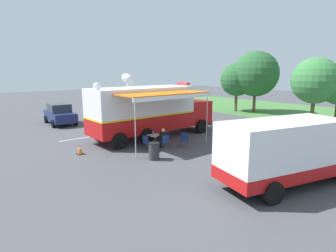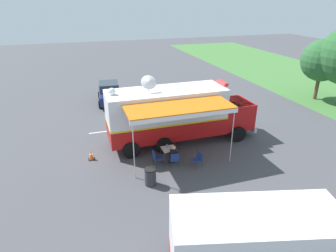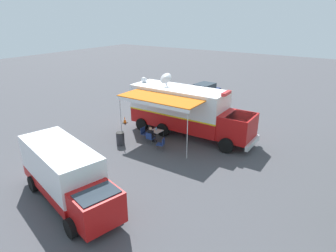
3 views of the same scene
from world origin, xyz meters
name	(u,v)px [view 3 (image 3 of 3)]	position (x,y,z in m)	size (l,w,h in m)	color
ground_plane	(178,132)	(0.00, 0.00, 0.00)	(100.00, 100.00, 0.00)	#47474C
lot_stripe	(173,117)	(-2.85, -2.28, 0.00)	(0.12, 4.80, 0.01)	silver
command_truck	(187,110)	(0.04, 0.75, 1.94)	(4.88, 9.50, 4.53)	#B71414
folding_table	(156,131)	(2.16, -0.53, 0.67)	(0.80, 0.80, 0.73)	silver
water_bottle	(156,129)	(2.03, -0.61, 0.83)	(0.07, 0.07, 0.22)	#4C99D8
folding_chair_at_table	(150,137)	(2.96, -0.49, 0.51)	(0.48, 0.48, 0.87)	navy
folding_chair_beside_table	(144,132)	(2.46, -1.38, 0.51)	(0.48, 0.48, 0.87)	navy
folding_chair_spare_by_truck	(162,143)	(3.30, 0.76, 0.51)	(0.59, 0.59, 0.87)	navy
seated_responder	(151,135)	(2.77, -0.48, 0.65)	(0.66, 0.55, 1.25)	black
trash_bin	(120,139)	(4.15, -2.14, 0.46)	(0.57, 0.57, 0.91)	#2D2D33
traffic_cone	(125,120)	(0.74, -4.75, 0.28)	(0.36, 0.36, 0.58)	black
support_truck	(66,175)	(10.36, 0.16, 1.39)	(3.69, 7.10, 2.70)	white
car_behind_truck	(204,92)	(-9.01, -2.42, 0.88)	(4.34, 2.28, 1.76)	navy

